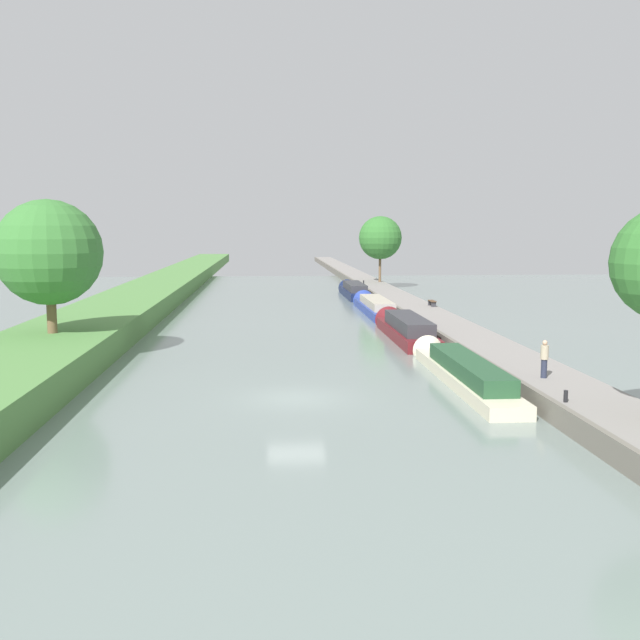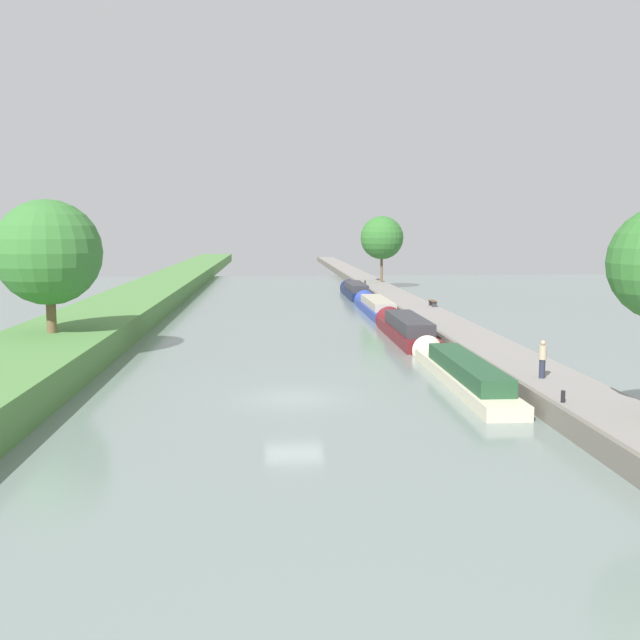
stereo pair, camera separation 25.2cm
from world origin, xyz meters
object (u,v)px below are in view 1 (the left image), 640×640
mooring_bollard_near (566,396)px  park_bench (432,302)px  narrowboat_cream (461,370)px  mooring_bollard_far (364,282)px  narrowboat_maroon (405,328)px  person_walking (544,358)px  narrowboat_navy (353,290)px  narrowboat_blue (374,306)px

mooring_bollard_near → park_bench: bearing=85.6°
narrowboat_cream → mooring_bollard_far: size_ratio=32.51×
narrowboat_cream → mooring_bollard_near: (1.87, -7.69, 0.53)m
narrowboat_cream → narrowboat_maroon: narrowboat_maroon is taller
person_walking → narrowboat_cream: bearing=129.1°
park_bench → mooring_bollard_near: bearing=-94.4°
narrowboat_navy → mooring_bollard_far: bearing=71.1°
narrowboat_cream → narrowboat_navy: size_ratio=1.14×
narrowboat_maroon → narrowboat_blue: narrowboat_maroon is taller
narrowboat_maroon → mooring_bollard_far: narrowboat_maroon is taller
narrowboat_navy → narrowboat_maroon: bearing=-90.1°
narrowboat_blue → narrowboat_navy: bearing=90.2°
narrowboat_maroon → park_bench: bearing=68.4°
narrowboat_cream → person_walking: bearing=-50.9°
narrowboat_navy → narrowboat_blue: bearing=-89.8°
person_walking → park_bench: 28.85m
narrowboat_maroon → mooring_bollard_far: 35.01m
narrowboat_blue → person_walking: (2.66, -32.07, 1.18)m
narrowboat_navy → person_walking: 47.12m
narrowboat_blue → narrowboat_navy: (-0.04, 14.96, 0.08)m
narrowboat_navy → mooring_bollard_far: size_ratio=28.42×
narrowboat_blue → narrowboat_cream: bearing=-90.1°
narrowboat_cream → mooring_bollard_far: (1.87, 49.05, 0.53)m
narrowboat_cream → mooring_bollard_far: narrowboat_cream is taller
narrowboat_cream → narrowboat_blue: (0.07, 28.72, 0.00)m
mooring_bollard_far → narrowboat_navy: bearing=-108.9°
narrowboat_maroon → narrowboat_blue: bearing=89.6°
narrowboat_cream → park_bench: bearing=80.1°
narrowboat_navy → person_walking: (2.70, -47.03, 1.10)m
narrowboat_cream → mooring_bollard_near: 7.94m
narrowboat_navy → park_bench: 18.77m
narrowboat_navy → person_walking: size_ratio=7.70×
narrowboat_navy → person_walking: person_walking is taller
narrowboat_cream → narrowboat_maroon: 14.09m
person_walking → park_bench: bearing=86.6°
narrowboat_cream → narrowboat_blue: 28.72m
mooring_bollard_near → narrowboat_maroon: bearing=95.0°
narrowboat_cream → park_bench: 25.83m
narrowboat_cream → mooring_bollard_near: narrowboat_cream is taller
mooring_bollard_near → narrowboat_blue: bearing=92.8°
narrowboat_maroon → park_bench: (4.49, 11.35, 0.56)m
narrowboat_cream → mooring_bollard_far: 49.09m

